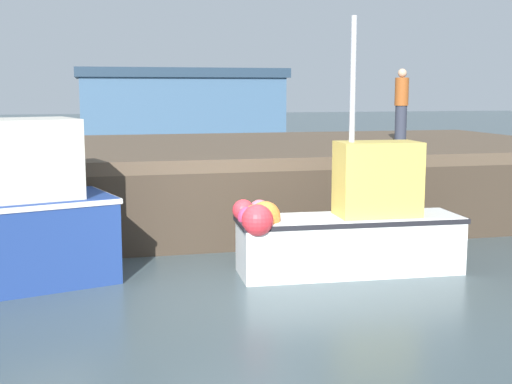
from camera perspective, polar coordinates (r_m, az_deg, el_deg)
ground at (r=10.68m, az=-0.78°, el=-8.24°), size 120.00×160.00×0.10m
pier at (r=16.37m, az=4.36°, el=3.06°), size 12.98×7.62×1.76m
fishing_boat_near_left at (r=11.20m, az=-19.60°, el=-2.34°), size 3.47×2.40×2.60m
fishing_boat_near_right at (r=11.40m, az=7.65°, el=-2.86°), size 3.84×1.28×4.21m
dockworker at (r=17.50m, az=12.07°, el=7.16°), size 0.34×0.34×1.80m
warehouse at (r=38.89m, az=-6.50°, el=7.13°), size 11.15×6.91×4.18m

